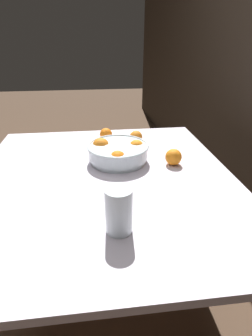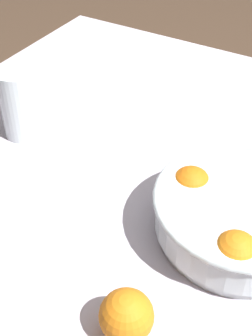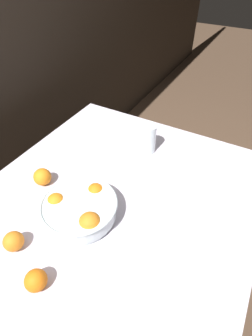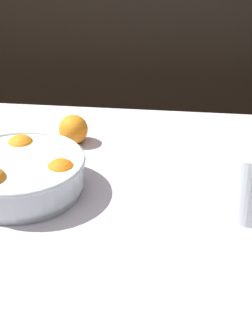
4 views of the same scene
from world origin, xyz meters
name	(u,v)px [view 2 (image 2 of 4)]	position (x,y,z in m)	size (l,w,h in m)	color
dining_table	(172,205)	(0.00, 0.00, 0.67)	(1.21, 1.11, 0.74)	silver
fruit_bowl	(241,213)	(-0.15, 0.07, 0.79)	(0.29, 0.29, 0.10)	silver
juice_glass	(21,106)	(0.35, 0.03, 0.81)	(0.08, 0.08, 0.15)	#F4A314
orange_loose_near_bowl	(126,316)	(-0.08, 0.32, 0.78)	(0.08, 0.08, 0.08)	orange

